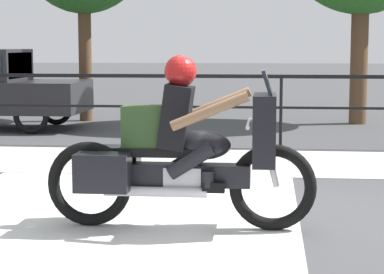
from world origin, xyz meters
name	(u,v)px	position (x,y,z in m)	size (l,w,h in m)	color
ground_plane	(287,218)	(0.00, 0.00, 0.00)	(120.00, 120.00, 0.00)	#424244
sidewalk_band	(282,163)	(0.00, 3.40, 0.01)	(44.00, 2.40, 0.01)	#B7B2A8
crosswalk_band	(104,218)	(-1.75, -0.20, 0.00)	(3.73, 6.00, 0.01)	silver
fence_railing	(281,90)	(0.00, 5.01, 0.93)	(36.00, 0.05, 1.18)	black
motorcycle	(180,152)	(-0.98, -0.48, 0.70)	(2.46, 0.76, 1.57)	black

